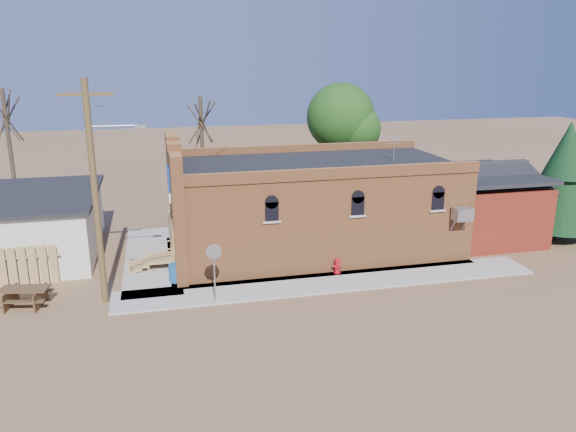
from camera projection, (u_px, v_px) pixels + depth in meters
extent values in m
plane|color=brown|center=(305.00, 294.00, 23.86)|extent=(120.00, 120.00, 0.00)
cube|color=#9E9991|center=(332.00, 282.00, 25.03)|extent=(19.00, 2.20, 0.08)
cube|color=#9E9991|center=(152.00, 258.00, 28.05)|extent=(2.60, 10.00, 0.08)
cube|color=#B36736|center=(315.00, 208.00, 28.83)|extent=(14.00, 7.00, 4.50)
cube|color=black|center=(315.00, 164.00, 28.20)|extent=(13.80, 6.80, 0.12)
cube|color=#B36736|center=(176.00, 204.00, 27.08)|extent=(0.50, 7.40, 5.80)
cube|color=navy|center=(169.00, 187.00, 25.59)|extent=(0.08, 1.10, 1.56)
cube|color=#99999E|center=(463.00, 214.00, 26.41)|extent=(0.85, 0.65, 0.60)
cube|color=maroon|center=(479.00, 209.00, 31.14)|extent=(5.00, 6.00, 3.20)
cylinder|color=#43321B|center=(95.00, 196.00, 21.91)|extent=(0.26, 0.26, 9.00)
cube|color=#43321B|center=(85.00, 94.00, 20.83)|extent=(2.00, 0.12, 0.12)
cylinder|color=#99999E|center=(113.00, 126.00, 21.36)|extent=(1.80, 0.08, 0.08)
cube|color=#99999E|center=(140.00, 127.00, 21.60)|extent=(0.45, 0.22, 0.14)
cylinder|color=#423426|center=(203.00, 158.00, 34.31)|extent=(0.24, 0.24, 7.50)
cylinder|color=#423426|center=(11.00, 159.00, 32.71)|extent=(0.24, 0.24, 8.00)
cylinder|color=#423426|center=(340.00, 160.00, 36.96)|extent=(0.28, 0.28, 6.30)
sphere|color=#214012|center=(341.00, 117.00, 36.18)|extent=(4.40, 4.40, 4.40)
cylinder|color=#423426|center=(557.00, 229.00, 30.90)|extent=(0.30, 0.30, 1.20)
cone|color=black|center=(564.00, 179.00, 30.13)|extent=(3.60, 3.60, 5.50)
cone|color=black|center=(568.00, 149.00, 29.69)|extent=(2.41, 2.41, 3.00)
cylinder|color=#AB0917|center=(337.00, 273.00, 25.97)|extent=(0.41, 0.41, 0.06)
cylinder|color=#AB0917|center=(337.00, 266.00, 25.88)|extent=(0.28, 0.28, 0.56)
sphere|color=#AB0917|center=(337.00, 260.00, 25.80)|extent=(0.23, 0.23, 0.23)
cylinder|color=#AB0917|center=(338.00, 267.00, 25.74)|extent=(0.13, 0.15, 0.10)
cylinder|color=#AB0917|center=(334.00, 266.00, 25.85)|extent=(0.15, 0.13, 0.10)
cylinder|color=#AB0917|center=(340.00, 266.00, 25.91)|extent=(0.15, 0.13, 0.10)
cylinder|color=#99999E|center=(215.00, 275.00, 22.72)|extent=(0.08, 0.08, 2.27)
cylinder|color=#99999E|center=(214.00, 252.00, 22.41)|extent=(0.68, 0.06, 0.68)
cylinder|color=#A01209|center=(214.00, 251.00, 22.45)|extent=(0.68, 0.06, 0.68)
cylinder|color=#1B528B|center=(175.00, 273.00, 24.90)|extent=(0.55, 0.55, 0.83)
cube|color=#48321D|center=(10.00, 298.00, 22.63)|extent=(0.33, 1.45, 0.73)
cube|color=#48321D|center=(41.00, 297.00, 22.69)|extent=(0.33, 1.45, 0.73)
cube|color=#48321D|center=(24.00, 289.00, 22.55)|extent=(2.00, 1.17, 0.06)
cube|color=#48321D|center=(19.00, 302.00, 22.09)|extent=(1.90, 0.60, 0.05)
cube|color=#48321D|center=(31.00, 290.00, 23.19)|extent=(1.90, 0.60, 0.05)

